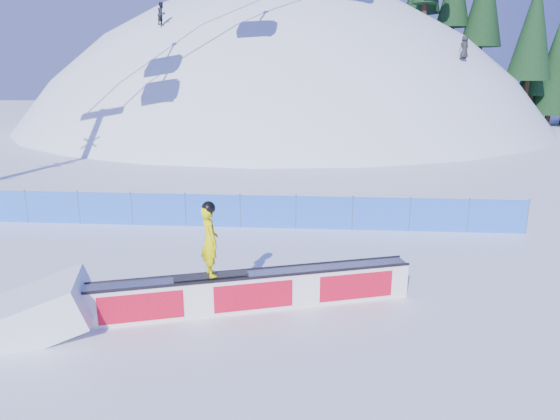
{
  "coord_description": "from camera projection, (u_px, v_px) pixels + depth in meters",
  "views": [
    {
      "loc": [
        3.7,
        -12.58,
        5.49
      ],
      "look_at": [
        2.72,
        0.64,
        1.76
      ],
      "focal_mm": 32.0,
      "sensor_mm": 36.0,
      "label": 1
    }
  ],
  "objects": [
    {
      "name": "ground",
      "position": [
        181.0,
        275.0,
        13.82
      ],
      "size": [
        160.0,
        160.0,
        0.0
      ],
      "primitive_type": "plane",
      "color": "white",
      "rests_on": "ground"
    },
    {
      "name": "snow_hill",
      "position": [
        283.0,
        276.0,
        59.01
      ],
      "size": [
        64.0,
        64.0,
        64.0
      ],
      "color": "white",
      "rests_on": "ground"
    },
    {
      "name": "treeline",
      "position": [
        532.0,
        33.0,
        49.8
      ],
      "size": [
        25.3,
        12.73,
        20.29
      ],
      "color": "black",
      "rests_on": "ground"
    },
    {
      "name": "safety_fence",
      "position": [
        213.0,
        211.0,
        17.98
      ],
      "size": [
        22.05,
        0.05,
        1.3
      ],
      "color": "blue",
      "rests_on": "ground"
    },
    {
      "name": "rail_box",
      "position": [
        252.0,
        291.0,
        11.77
      ],
      "size": [
        7.58,
        2.8,
        0.93
      ],
      "rotation": [
        0.0,
        0.0,
        0.3
      ],
      "color": "white",
      "rests_on": "ground"
    },
    {
      "name": "snow_ramp",
      "position": [
        32.0,
        332.0,
        10.85
      ],
      "size": [
        3.01,
        2.36,
        1.65
      ],
      "primitive_type": null,
      "rotation": [
        0.0,
        -0.31,
        0.3
      ],
      "color": "white",
      "rests_on": "ground"
    },
    {
      "name": "snowboarder",
      "position": [
        210.0,
        240.0,
        11.2
      ],
      "size": [
        1.71,
        0.79,
        1.78
      ],
      "rotation": [
        0.0,
        0.0,
        2.07
      ],
      "color": "black",
      "rests_on": "rail_box"
    },
    {
      "name": "distant_skiers",
      "position": [
        280.0,
        0.0,
        39.42
      ],
      "size": [
        23.34,
        8.61,
        7.96
      ],
      "color": "black",
      "rests_on": "ground"
    }
  ]
}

